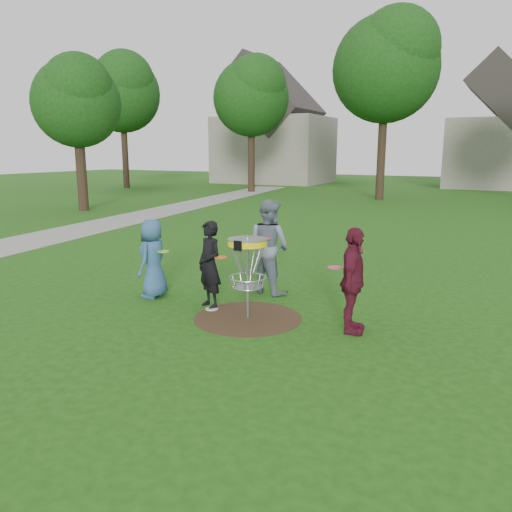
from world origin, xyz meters
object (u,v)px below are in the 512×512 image
at_px(disc_golf_basket, 248,258).
at_px(player_maroon, 353,281).
at_px(player_grey, 269,246).
at_px(player_black, 210,265).
at_px(player_blue, 153,259).

bearing_deg(disc_golf_basket, player_maroon, 4.87).
xyz_separation_m(player_grey, player_maroon, (2.09, -1.42, -0.10)).
relative_size(player_maroon, disc_golf_basket, 1.18).
xyz_separation_m(player_black, disc_golf_basket, (0.88, -0.23, 0.25)).
relative_size(player_grey, player_maroon, 1.13).
bearing_deg(player_grey, disc_golf_basket, 120.32).
bearing_deg(player_black, player_grey, 95.90).
bearing_deg(player_maroon, player_black, 79.20).
distance_m(player_maroon, disc_golf_basket, 1.74).
relative_size(player_blue, player_grey, 0.81).
xyz_separation_m(player_blue, player_maroon, (3.89, -0.13, 0.07)).
bearing_deg(player_blue, player_maroon, 81.59).
relative_size(player_blue, player_black, 0.97).
xyz_separation_m(player_maroon, disc_golf_basket, (-1.72, -0.15, 0.21)).
bearing_deg(player_blue, disc_golf_basket, 76.21).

